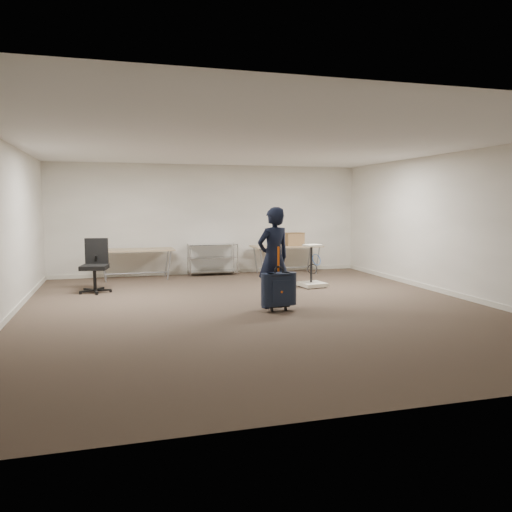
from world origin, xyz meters
name	(u,v)px	position (x,y,z in m)	size (l,w,h in m)	color
ground	(258,308)	(0.00, 0.00, 0.00)	(9.00, 9.00, 0.00)	#3F3126
room_shell	(239,292)	(0.00, 1.38, 0.05)	(8.00, 9.00, 9.00)	beige
folding_table_left	(136,251)	(-1.90, 3.95, 0.68)	(1.80, 0.75, 0.73)	#917558
folding_table_right	(286,248)	(1.90, 3.95, 0.68)	(1.80, 0.75, 0.73)	#917558
wire_shelf	(213,258)	(0.00, 4.20, 0.44)	(1.22, 0.47, 0.80)	silver
person	(273,258)	(0.28, -0.03, 0.88)	(0.64, 0.42, 1.75)	black
suitcase	(279,289)	(0.27, -0.35, 0.37)	(0.42, 0.26, 1.10)	black
office_chair	(95,276)	(-2.78, 2.41, 0.33)	(0.67, 0.67, 1.10)	black
equipment_cart	(312,276)	(1.74, 1.78, 0.24)	(0.57, 0.57, 0.93)	beige
cardboard_box	(294,239)	(2.09, 3.88, 0.90)	(0.45, 0.33, 0.33)	brown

